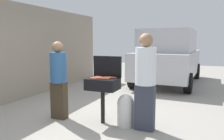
{
  "coord_description": "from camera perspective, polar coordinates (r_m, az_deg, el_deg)",
  "views": [
    {
      "loc": [
        2.18,
        -4.02,
        1.62
      ],
      "look_at": [
        0.28,
        0.44,
        1.0
      ],
      "focal_mm": 36.7,
      "sensor_mm": 36.0,
      "label": 1
    }
  ],
  "objects": [
    {
      "name": "hot_dog_10",
      "position": [
        4.49,
        -3.97,
        -1.84
      ],
      "size": [
        0.13,
        0.04,
        0.03
      ],
      "primitive_type": "cylinder",
      "rotation": [
        0.0,
        1.57,
        -0.1
      ],
      "color": "#AD4228",
      "rests_on": "bbq_grill"
    },
    {
      "name": "hot_dog_1",
      "position": [
        4.44,
        -1.07,
        -1.94
      ],
      "size": [
        0.13,
        0.04,
        0.03
      ],
      "primitive_type": "cylinder",
      "rotation": [
        0.0,
        1.57,
        -0.11
      ],
      "color": "#B74C33",
      "rests_on": "bbq_grill"
    },
    {
      "name": "hot_dog_4",
      "position": [
        4.5,
        -1.26,
        -1.81
      ],
      "size": [
        0.13,
        0.03,
        0.03
      ],
      "primitive_type": "cylinder",
      "rotation": [
        0.0,
        1.57,
        0.06
      ],
      "color": "#B74C33",
      "rests_on": "bbq_grill"
    },
    {
      "name": "person_left",
      "position": [
        4.84,
        -13.18,
        -1.78
      ],
      "size": [
        0.34,
        0.34,
        1.61
      ],
      "rotation": [
        0.0,
        0.0,
        -0.18
      ],
      "color": "#3F3323",
      "rests_on": "ground"
    },
    {
      "name": "parked_minivan",
      "position": [
        8.97,
        13.96,
        3.28
      ],
      "size": [
        2.14,
        4.46,
        2.02
      ],
      "rotation": [
        0.0,
        0.0,
        3.11
      ],
      "color": "#B7B7BC",
      "rests_on": "ground"
    },
    {
      "name": "hot_dog_6",
      "position": [
        4.45,
        -3.7,
        -1.92
      ],
      "size": [
        0.13,
        0.03,
        0.03
      ],
      "primitive_type": "cylinder",
      "rotation": [
        0.0,
        1.57,
        -0.04
      ],
      "color": "#B74C33",
      "rests_on": "bbq_grill"
    },
    {
      "name": "propane_tank",
      "position": [
        4.42,
        3.43,
        -9.82
      ],
      "size": [
        0.32,
        0.32,
        0.62
      ],
      "color": "silver",
      "rests_on": "ground"
    },
    {
      "name": "grill_lid_open",
      "position": [
        4.61,
        -1.18,
        0.88
      ],
      "size": [
        0.6,
        0.05,
        0.42
      ],
      "primitive_type": "cube",
      "color": "black",
      "rests_on": "bbq_grill"
    },
    {
      "name": "bbq_grill",
      "position": [
        4.46,
        -2.33,
        -3.89
      ],
      "size": [
        0.6,
        0.44,
        0.9
      ],
      "color": "black",
      "rests_on": "ground"
    },
    {
      "name": "hot_dog_0",
      "position": [
        4.36,
        -4.67,
        -2.12
      ],
      "size": [
        0.13,
        0.03,
        0.03
      ],
      "primitive_type": "cylinder",
      "rotation": [
        0.0,
        1.57,
        0.06
      ],
      "color": "#B74C33",
      "rests_on": "bbq_grill"
    },
    {
      "name": "person_right",
      "position": [
        4.13,
        8.3,
        -2.12
      ],
      "size": [
        0.37,
        0.37,
        1.75
      ],
      "rotation": [
        0.0,
        0.0,
        3.37
      ],
      "color": "#333847",
      "rests_on": "ground"
    },
    {
      "name": "house_wall_side",
      "position": [
        7.0,
        -21.16,
        4.37
      ],
      "size": [
        0.24,
        8.0,
        2.64
      ],
      "primitive_type": "cube",
      "color": "gray",
      "rests_on": "ground"
    },
    {
      "name": "hot_dog_11",
      "position": [
        4.52,
        -0.29,
        -1.77
      ],
      "size": [
        0.13,
        0.03,
        0.03
      ],
      "primitive_type": "cylinder",
      "rotation": [
        0.0,
        1.57,
        -0.06
      ],
      "color": "#AD4228",
      "rests_on": "bbq_grill"
    },
    {
      "name": "ground_plane",
      "position": [
        4.85,
        -5.22,
        -12.24
      ],
      "size": [
        24.0,
        24.0,
        0.0
      ],
      "primitive_type": "plane",
      "color": "#9E998E"
    },
    {
      "name": "hot_dog_8",
      "position": [
        4.33,
        -1.62,
        -2.17
      ],
      "size": [
        0.13,
        0.03,
        0.03
      ],
      "primitive_type": "cylinder",
      "rotation": [
        0.0,
        1.57,
        -0.04
      ],
      "color": "#B74C33",
      "rests_on": "bbq_grill"
    },
    {
      "name": "hot_dog_2",
      "position": [
        4.4,
        -4.63,
        -2.04
      ],
      "size": [
        0.13,
        0.04,
        0.03
      ],
      "primitive_type": "cylinder",
      "rotation": [
        0.0,
        1.57,
        -0.11
      ],
      "color": "#C6593D",
      "rests_on": "bbq_grill"
    },
    {
      "name": "hot_dog_3",
      "position": [
        4.37,
        -3.1,
        -2.09
      ],
      "size": [
        0.13,
        0.03,
        0.03
      ],
      "primitive_type": "cylinder",
      "rotation": [
        0.0,
        1.57,
        -0.04
      ],
      "color": "#B74C33",
      "rests_on": "bbq_grill"
    },
    {
      "name": "hot_dog_5",
      "position": [
        4.57,
        -3.24,
        -1.68
      ],
      "size": [
        0.13,
        0.04,
        0.03
      ],
      "primitive_type": "cylinder",
      "rotation": [
        0.0,
        1.57,
        0.11
      ],
      "color": "#C6593D",
      "rests_on": "bbq_grill"
    },
    {
      "name": "hot_dog_7",
      "position": [
        4.45,
        -2.43,
        -1.92
      ],
      "size": [
        0.13,
        0.04,
        0.03
      ],
      "primitive_type": "cylinder",
      "rotation": [
        0.0,
        1.57,
        0.09
      ],
      "color": "#B74C33",
      "rests_on": "bbq_grill"
    },
    {
      "name": "hot_dog_9",
      "position": [
        4.44,
        0.29,
        -1.93
      ],
      "size": [
        0.13,
        0.03,
        0.03
      ],
      "primitive_type": "cylinder",
      "rotation": [
        0.0,
        1.57,
        0.06
      ],
      "color": "#B74C33",
      "rests_on": "bbq_grill"
    }
  ]
}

